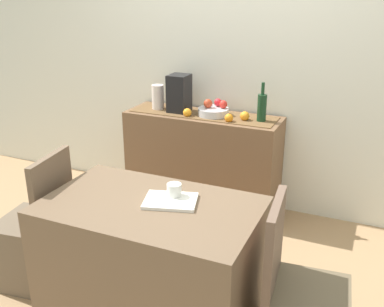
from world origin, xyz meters
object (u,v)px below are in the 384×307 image
wine_bottle (262,107)px  ceramic_vase (158,97)px  fruit_bowl (213,112)px  coffee_maker (179,94)px  open_book (170,201)px  sideboard_console (202,162)px  dining_table (152,263)px  chair_near_window (37,245)px  coffee_cup (174,191)px

wine_bottle → ceramic_vase: size_ratio=1.46×
fruit_bowl → ceramic_vase: (-0.51, 0.00, 0.07)m
coffee_maker → open_book: (0.59, -1.35, -0.25)m
sideboard_console → coffee_maker: bearing=180.0°
ceramic_vase → dining_table: ceramic_vase is taller
coffee_maker → chair_near_window: bearing=-104.1°
dining_table → chair_near_window: size_ratio=1.30×
ceramic_vase → chair_near_window: size_ratio=0.23×
coffee_maker → coffee_cup: 1.44m
dining_table → coffee_cup: coffee_cup is taller
coffee_maker → coffee_cup: bearing=-65.9°
coffee_maker → coffee_cup: size_ratio=3.58×
fruit_bowl → dining_table: (0.19, -1.42, -0.50)m
fruit_bowl → chair_near_window: (-0.66, -1.41, -0.61)m
sideboard_console → wine_bottle: size_ratio=4.20×
fruit_bowl → ceramic_vase: size_ratio=1.20×
fruit_bowl → dining_table: 1.52m
coffee_maker → coffee_cup: coffee_maker is taller
fruit_bowl → open_book: (0.28, -1.35, -0.12)m
chair_near_window → sideboard_console: bearing=68.1°
coffee_maker → chair_near_window: coffee_maker is taller
ceramic_vase → sideboard_console: bearing=0.0°
sideboard_console → wine_bottle: wine_bottle is taller
open_book → coffee_cup: (-0.00, 0.05, 0.03)m
coffee_cup → open_book: bearing=-87.5°
wine_bottle → coffee_cup: (-0.12, -1.30, -0.17)m
fruit_bowl → wine_bottle: wine_bottle is taller
sideboard_console → coffee_maker: coffee_maker is taller
open_book → coffee_cup: coffee_cup is taller
dining_table → open_book: bearing=34.0°
coffee_maker → ceramic_vase: bearing=180.0°
ceramic_vase → open_book: 1.58m
fruit_bowl → chair_near_window: fruit_bowl is taller
fruit_bowl → ceramic_vase: bearing=180.0°
sideboard_console → coffee_cup: bearing=-74.2°
fruit_bowl → wine_bottle: size_ratio=0.82×
sideboard_console → chair_near_window: (-0.57, -1.41, -0.15)m
sideboard_console → open_book: sideboard_console is taller
coffee_cup → dining_table: bearing=-128.2°
sideboard_console → chair_near_window: chair_near_window is taller
fruit_bowl → ceramic_vase: 0.51m
coffee_maker → ceramic_vase: coffee_maker is taller
wine_bottle → chair_near_window: (-1.06, -1.41, -0.69)m
ceramic_vase → open_book: ceramic_vase is taller
sideboard_console → fruit_bowl: 0.46m
sideboard_console → open_book: (0.37, -1.35, 0.33)m
coffee_maker → chair_near_window: (-0.36, -1.41, -0.73)m
dining_table → coffee_cup: (0.09, 0.11, 0.41)m
fruit_bowl → coffee_cup: (0.28, -1.30, -0.09)m
wine_bottle → ceramic_vase: bearing=-180.0°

